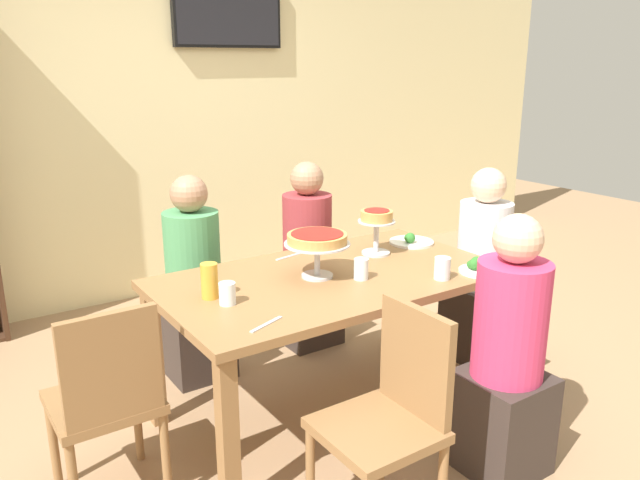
{
  "coord_description": "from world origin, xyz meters",
  "views": [
    {
      "loc": [
        -1.63,
        -2.31,
        1.73
      ],
      "look_at": [
        0.0,
        0.1,
        0.89
      ],
      "focal_mm": 35.11,
      "sensor_mm": 36.0,
      "label": 1
    }
  ],
  "objects_px": {
    "diner_head_east": "(481,279)",
    "cutlery_fork_near": "(266,324)",
    "diner_far_left": "(195,293)",
    "water_glass_clear_far": "(361,269)",
    "salad_plate_far_diner": "(411,241)",
    "beer_glass_amber_tall": "(209,281)",
    "deep_dish_pizza_stand": "(317,242)",
    "chair_head_west": "(107,397)",
    "diner_near_right": "(506,366)",
    "chair_near_left": "(391,411)",
    "water_glass_clear_near": "(227,294)",
    "cutlery_knife_near": "(289,256)",
    "personal_pizza_stand": "(377,222)",
    "television": "(228,12)",
    "dining_table": "(332,292)",
    "water_glass_clear_spare": "(442,268)",
    "salad_plate_near_diner": "(478,267)",
    "diner_far_right": "(307,267)"
  },
  "relations": [
    {
      "from": "diner_far_left",
      "to": "salad_plate_far_diner",
      "type": "xyz_separation_m",
      "value": [
        1.06,
        -0.58,
        0.26
      ]
    },
    {
      "from": "deep_dish_pizza_stand",
      "to": "television",
      "type": "bearing_deg",
      "value": 73.72
    },
    {
      "from": "personal_pizza_stand",
      "to": "salad_plate_far_diner",
      "type": "bearing_deg",
      "value": 7.6
    },
    {
      "from": "beer_glass_amber_tall",
      "to": "water_glass_clear_spare",
      "type": "distance_m",
      "value": 1.07
    },
    {
      "from": "chair_head_west",
      "to": "cutlery_fork_near",
      "type": "bearing_deg",
      "value": -24.34
    },
    {
      "from": "cutlery_fork_near",
      "to": "diner_head_east",
      "type": "bearing_deg",
      "value": -8.46
    },
    {
      "from": "chair_near_left",
      "to": "salad_plate_far_diner",
      "type": "bearing_deg",
      "value": -44.57
    },
    {
      "from": "chair_near_left",
      "to": "deep_dish_pizza_stand",
      "type": "bearing_deg",
      "value": -14.0
    },
    {
      "from": "diner_head_east",
      "to": "diner_far_right",
      "type": "xyz_separation_m",
      "value": [
        -0.73,
        0.75,
        0.0
      ]
    },
    {
      "from": "diner_head_east",
      "to": "cutlery_fork_near",
      "type": "distance_m",
      "value": 1.7
    },
    {
      "from": "deep_dish_pizza_stand",
      "to": "water_glass_clear_spare",
      "type": "relative_size",
      "value": 2.98
    },
    {
      "from": "deep_dish_pizza_stand",
      "to": "cutlery_fork_near",
      "type": "xyz_separation_m",
      "value": [
        -0.47,
        -0.35,
        -0.17
      ]
    },
    {
      "from": "deep_dish_pizza_stand",
      "to": "salad_plate_far_diner",
      "type": "relative_size",
      "value": 1.26
    },
    {
      "from": "dining_table",
      "to": "chair_head_west",
      "type": "bearing_deg",
      "value": -175.8
    },
    {
      "from": "salad_plate_near_diner",
      "to": "cutlery_fork_near",
      "type": "bearing_deg",
      "value": 178.73
    },
    {
      "from": "diner_head_east",
      "to": "salad_plate_far_diner",
      "type": "height_order",
      "value": "diner_head_east"
    },
    {
      "from": "diner_far_right",
      "to": "water_glass_clear_far",
      "type": "relative_size",
      "value": 11.53
    },
    {
      "from": "chair_near_left",
      "to": "salad_plate_far_diner",
      "type": "xyz_separation_m",
      "value": [
        0.94,
        0.95,
        0.27
      ]
    },
    {
      "from": "chair_head_west",
      "to": "cutlery_fork_near",
      "type": "height_order",
      "value": "chair_head_west"
    },
    {
      "from": "beer_glass_amber_tall",
      "to": "diner_far_left",
      "type": "bearing_deg",
      "value": 73.1
    },
    {
      "from": "diner_head_east",
      "to": "cutlery_fork_near",
      "type": "bearing_deg",
      "value": 12.49
    },
    {
      "from": "television",
      "to": "diner_near_right",
      "type": "xyz_separation_m",
      "value": [
        -0.19,
        -2.89,
        -1.58
      ]
    },
    {
      "from": "diner_far_right",
      "to": "water_glass_clear_spare",
      "type": "distance_m",
      "value": 1.15
    },
    {
      "from": "cutlery_fork_near",
      "to": "cutlery_knife_near",
      "type": "height_order",
      "value": "same"
    },
    {
      "from": "dining_table",
      "to": "water_glass_clear_far",
      "type": "height_order",
      "value": "water_glass_clear_far"
    },
    {
      "from": "dining_table",
      "to": "deep_dish_pizza_stand",
      "type": "relative_size",
      "value": 5.26
    },
    {
      "from": "diner_near_right",
      "to": "cutlery_fork_near",
      "type": "distance_m",
      "value": 1.03
    },
    {
      "from": "personal_pizza_stand",
      "to": "beer_glass_amber_tall",
      "type": "distance_m",
      "value": 1.0
    },
    {
      "from": "diner_head_east",
      "to": "cutlery_fork_near",
      "type": "height_order",
      "value": "diner_head_east"
    },
    {
      "from": "dining_table",
      "to": "chair_near_left",
      "type": "xyz_separation_m",
      "value": [
        -0.27,
        -0.77,
        -0.17
      ]
    },
    {
      "from": "diner_far_left",
      "to": "cutlery_fork_near",
      "type": "distance_m",
      "value": 1.13
    },
    {
      "from": "diner_far_left",
      "to": "water_glass_clear_far",
      "type": "distance_m",
      "value": 1.04
    },
    {
      "from": "diner_far_left",
      "to": "water_glass_clear_near",
      "type": "relative_size",
      "value": 12.12
    },
    {
      "from": "television",
      "to": "salad_plate_far_diner",
      "type": "distance_m",
      "value": 2.33
    },
    {
      "from": "diner_head_east",
      "to": "television",
      "type": "bearing_deg",
      "value": -75.04
    },
    {
      "from": "diner_far_left",
      "to": "water_glass_clear_near",
      "type": "xyz_separation_m",
      "value": [
        -0.18,
        -0.82,
        0.3
      ]
    },
    {
      "from": "chair_head_west",
      "to": "water_glass_clear_far",
      "type": "relative_size",
      "value": 8.73
    },
    {
      "from": "diner_far_left",
      "to": "diner_far_right",
      "type": "relative_size",
      "value": 1.0
    },
    {
      "from": "diner_near_right",
      "to": "chair_near_left",
      "type": "height_order",
      "value": "diner_near_right"
    },
    {
      "from": "deep_dish_pizza_stand",
      "to": "salad_plate_near_diner",
      "type": "distance_m",
      "value": 0.8
    },
    {
      "from": "cutlery_knife_near",
      "to": "beer_glass_amber_tall",
      "type": "bearing_deg",
      "value": 16.48
    },
    {
      "from": "chair_near_left",
      "to": "beer_glass_amber_tall",
      "type": "distance_m",
      "value": 0.95
    },
    {
      "from": "personal_pizza_stand",
      "to": "cutlery_fork_near",
      "type": "relative_size",
      "value": 1.32
    },
    {
      "from": "beer_glass_amber_tall",
      "to": "water_glass_clear_near",
      "type": "height_order",
      "value": "beer_glass_amber_tall"
    },
    {
      "from": "chair_near_left",
      "to": "personal_pizza_stand",
      "type": "relative_size",
      "value": 3.65
    },
    {
      "from": "diner_far_left",
      "to": "chair_head_west",
      "type": "distance_m",
      "value": 1.1
    },
    {
      "from": "chair_near_left",
      "to": "water_glass_clear_near",
      "type": "bearing_deg",
      "value": 23.43
    },
    {
      "from": "dining_table",
      "to": "salad_plate_far_diner",
      "type": "bearing_deg",
      "value": 15.28
    },
    {
      "from": "water_glass_clear_spare",
      "to": "cutlery_fork_near",
      "type": "bearing_deg",
      "value": -179.93
    },
    {
      "from": "television",
      "to": "water_glass_clear_far",
      "type": "height_order",
      "value": "television"
    }
  ]
}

